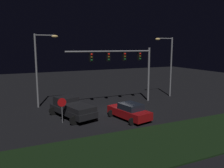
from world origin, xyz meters
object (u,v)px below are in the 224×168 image
Objects in this scene: traffic_signal_gantry at (124,61)px; car_sedan at (129,111)px; pickup_truck at (72,107)px; stop_sign at (62,106)px; street_lamp_left at (41,62)px; street_lamp_right at (168,59)px.

car_sedan is at bearing -113.02° from traffic_signal_gantry.
stop_sign is (-1.19, -1.32, 0.56)m from pickup_truck.
street_lamp_right is at bearing -5.03° from street_lamp_left.
street_lamp_left is at bearing 174.97° from street_lamp_right.
pickup_truck is at bearing 46.85° from car_sedan.
street_lamp_left is 7.23m from stop_sign.
car_sedan is at bearing -49.85° from street_lamp_left.
stop_sign is at bearing 63.63° from car_sedan.
street_lamp_right is (9.27, 6.42, 4.21)m from car_sedan.
stop_sign is (-5.86, 1.51, 0.82)m from car_sedan.
street_lamp_right is (15.86, -1.40, -0.08)m from street_lamp_left.
street_lamp_right reaches higher than stop_sign.
pickup_truck is at bearing -165.57° from street_lamp_right.
traffic_signal_gantry is (2.30, 5.41, 4.29)m from car_sedan.
traffic_signal_gantry is at bearing -171.74° from street_lamp_right.
car_sedan is 7.28m from traffic_signal_gantry.
traffic_signal_gantry is 1.30× the size of street_lamp_left.
car_sedan is 12.03m from street_lamp_right.
traffic_signal_gantry is 7.04m from street_lamp_right.
street_lamp_right reaches higher than traffic_signal_gantry.
traffic_signal_gantry reaches higher than stop_sign.
pickup_truck is 0.72× the size of street_lamp_left.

